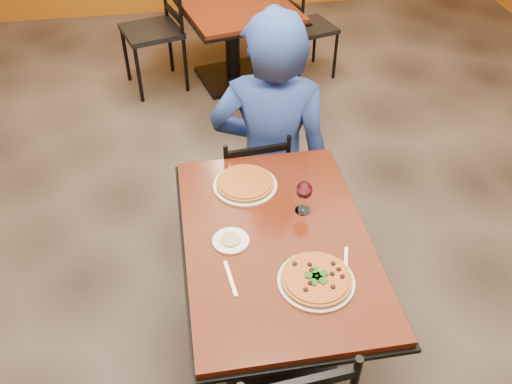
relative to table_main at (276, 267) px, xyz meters
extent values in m
cube|color=black|center=(0.00, 0.50, -0.56)|extent=(7.00, 8.00, 0.01)
cube|color=#5C1D0E|center=(0.00, 0.00, 0.18)|extent=(0.80, 1.20, 0.03)
cube|color=black|center=(0.00, 0.00, 0.15)|extent=(0.83, 1.23, 0.02)
cylinder|color=black|center=(0.00, 0.00, -0.19)|extent=(0.12, 0.12, 0.66)
cube|color=black|center=(0.00, 0.00, -0.54)|extent=(0.55, 0.55, 0.04)
cube|color=#5C1D0E|center=(0.16, 2.80, 0.18)|extent=(1.09, 1.42, 0.03)
cube|color=black|center=(0.16, 2.80, 0.15)|extent=(1.13, 1.45, 0.02)
cylinder|color=black|center=(0.16, 2.80, -0.19)|extent=(0.13, 0.13, 0.66)
cube|color=black|center=(0.16, 2.80, -0.54)|extent=(0.69, 0.69, 0.04)
imported|color=navy|center=(0.13, 0.82, 0.17)|extent=(0.78, 0.61, 1.45)
cylinder|color=white|center=(0.11, -0.27, 0.20)|extent=(0.31, 0.31, 0.01)
cylinder|color=maroon|center=(0.11, -0.27, 0.21)|extent=(0.28, 0.28, 0.02)
cylinder|color=white|center=(-0.09, 0.37, 0.20)|extent=(0.31, 0.31, 0.01)
cylinder|color=#C86B26|center=(-0.09, 0.37, 0.21)|extent=(0.28, 0.28, 0.02)
cylinder|color=white|center=(-0.20, 0.01, 0.20)|extent=(0.16, 0.16, 0.01)
cylinder|color=tan|center=(-0.20, 0.01, 0.21)|extent=(0.09, 0.09, 0.01)
cube|color=silver|center=(-0.23, -0.20, 0.20)|extent=(0.04, 0.19, 0.00)
cube|color=silver|center=(0.25, -0.21, 0.20)|extent=(0.08, 0.20, 0.00)
camera|label=1|loc=(-0.35, -1.60, 1.85)|focal=37.50mm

